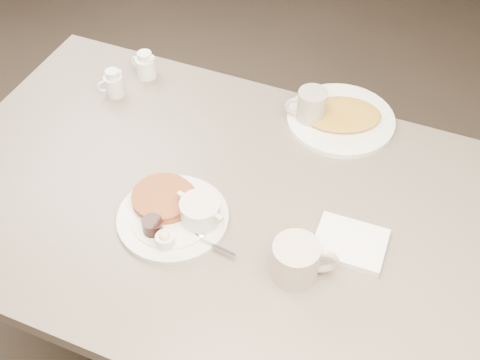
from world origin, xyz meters
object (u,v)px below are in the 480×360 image
at_px(diner_table, 237,249).
at_px(main_plate, 176,213).
at_px(coffee_mug_near, 297,260).
at_px(coffee_mug_far, 311,107).
at_px(creamer_left, 114,84).
at_px(creamer_right, 145,65).
at_px(hash_plate, 341,118).

relative_size(diner_table, main_plate, 4.49).
xyz_separation_m(diner_table, coffee_mug_near, (0.19, -0.12, 0.22)).
xyz_separation_m(diner_table, coffee_mug_far, (0.06, 0.35, 0.22)).
relative_size(coffee_mug_far, creamer_left, 1.48).
distance_m(coffee_mug_far, creamer_right, 0.50).
relative_size(coffee_mug_near, creamer_right, 1.72).
relative_size(main_plate, coffee_mug_far, 2.82).
bearing_deg(creamer_left, hash_plate, 12.14).
bearing_deg(hash_plate, coffee_mug_near, -84.47).
relative_size(coffee_mug_far, creamer_right, 1.34).
relative_size(coffee_mug_far, hash_plate, 0.32).
height_order(main_plate, creamer_left, creamer_left).
relative_size(main_plate, hash_plate, 0.90).
bearing_deg(creamer_left, coffee_mug_far, 10.44).
xyz_separation_m(coffee_mug_far, creamer_right, (-0.50, 0.01, -0.01)).
xyz_separation_m(creamer_right, hash_plate, (0.57, 0.03, -0.02)).
bearing_deg(diner_table, coffee_mug_far, 79.58).
height_order(diner_table, main_plate, main_plate).
height_order(diner_table, creamer_left, creamer_left).
bearing_deg(coffee_mug_far, hash_plate, 23.25).
bearing_deg(hash_plate, creamer_right, -177.50).
distance_m(coffee_mug_near, hash_plate, 0.51).
height_order(coffee_mug_far, hash_plate, coffee_mug_far).
bearing_deg(coffee_mug_far, diner_table, -100.42).
bearing_deg(coffee_mug_far, coffee_mug_near, -75.02).
distance_m(coffee_mug_far, hash_plate, 0.09).
height_order(coffee_mug_far, creamer_right, coffee_mug_far).
distance_m(creamer_right, hash_plate, 0.58).
distance_m(coffee_mug_far, creamer_left, 0.55).
relative_size(diner_table, coffee_mug_near, 9.81).
relative_size(coffee_mug_near, creamer_left, 1.91).
relative_size(diner_table, creamer_right, 16.87).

